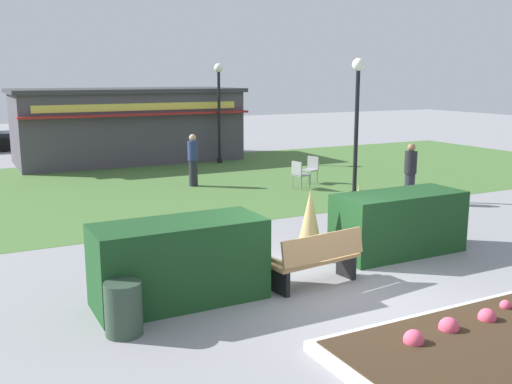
% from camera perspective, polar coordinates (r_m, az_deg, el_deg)
% --- Properties ---
extents(ground_plane, '(80.00, 80.00, 0.00)m').
position_cam_1_polar(ground_plane, '(9.99, 7.70, -9.52)').
color(ground_plane, gray).
extents(lawn_patch, '(36.00, 12.00, 0.01)m').
position_cam_1_polar(lawn_patch, '(19.51, -10.79, 0.64)').
color(lawn_patch, '#446B33').
rests_on(lawn_patch, ground_plane).
extents(park_bench, '(1.75, 0.72, 0.95)m').
position_cam_1_polar(park_bench, '(10.03, 5.98, -6.50)').
color(park_bench, tan).
rests_on(park_bench, ground_plane).
extents(hedge_left, '(2.68, 1.10, 1.31)m').
position_cam_1_polar(hedge_left, '(9.35, -7.44, -6.76)').
color(hedge_left, '#19421E').
rests_on(hedge_left, ground_plane).
extents(hedge_right, '(2.68, 1.10, 1.24)m').
position_cam_1_polar(hedge_right, '(12.12, 13.69, -2.96)').
color(hedge_right, '#19421E').
rests_on(hedge_right, ground_plane).
extents(ornamental_grass_behind_left, '(0.66, 0.66, 1.37)m').
position_cam_1_polar(ornamental_grass_behind_left, '(12.20, 9.90, -2.41)').
color(ornamental_grass_behind_left, tan).
rests_on(ornamental_grass_behind_left, ground_plane).
extents(ornamental_grass_behind_right, '(0.58, 0.58, 1.14)m').
position_cam_1_polar(ornamental_grass_behind_right, '(10.12, -6.30, -5.83)').
color(ornamental_grass_behind_right, tan).
rests_on(ornamental_grass_behind_right, ground_plane).
extents(ornamental_grass_behind_center, '(0.58, 0.58, 1.38)m').
position_cam_1_polar(ornamental_grass_behind_center, '(11.45, 5.26, -3.15)').
color(ornamental_grass_behind_center, tan).
rests_on(ornamental_grass_behind_center, ground_plane).
extents(lamppost_mid, '(0.36, 0.36, 4.01)m').
position_cam_1_polar(lamppost_mid, '(17.06, 9.78, 7.75)').
color(lamppost_mid, black).
rests_on(lamppost_mid, ground_plane).
extents(lamppost_far, '(0.36, 0.36, 4.01)m').
position_cam_1_polar(lamppost_far, '(23.99, -3.62, 8.85)').
color(lamppost_far, black).
rests_on(lamppost_far, ground_plane).
extents(trash_bin, '(0.52, 0.52, 0.76)m').
position_cam_1_polar(trash_bin, '(8.43, -12.76, -10.99)').
color(trash_bin, '#2D4233').
rests_on(trash_bin, ground_plane).
extents(food_kiosk, '(9.22, 4.39, 3.01)m').
position_cam_1_polar(food_kiosk, '(25.28, -12.36, 6.42)').
color(food_kiosk, '#47424C').
rests_on(food_kiosk, ground_plane).
extents(cafe_chair_west, '(0.52, 0.52, 0.89)m').
position_cam_1_polar(cafe_chair_west, '(18.51, 4.22, 1.89)').
color(cafe_chair_west, gray).
rests_on(cafe_chair_west, ground_plane).
extents(cafe_chair_east, '(0.57, 0.57, 0.89)m').
position_cam_1_polar(cafe_chair_east, '(19.61, 5.37, 2.40)').
color(cafe_chair_east, gray).
rests_on(cafe_chair_east, ground_plane).
extents(person_strolling, '(0.34, 0.34, 1.69)m').
position_cam_1_polar(person_strolling, '(19.04, -6.14, 3.13)').
color(person_strolling, '#23232D').
rests_on(person_strolling, ground_plane).
extents(person_standing, '(0.34, 0.34, 1.69)m').
position_cam_1_polar(person_standing, '(16.91, 14.76, 1.80)').
color(person_standing, '#23232D').
rests_on(person_standing, ground_plane).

